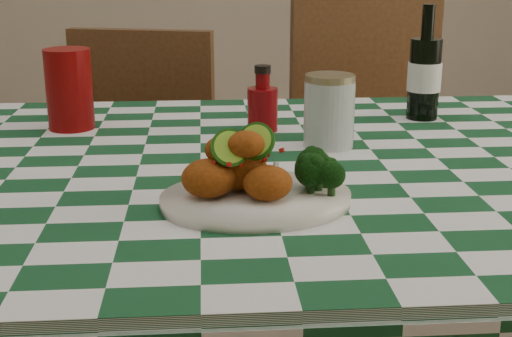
{
  "coord_description": "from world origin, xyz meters",
  "views": [
    {
      "loc": [
        -0.1,
        -1.16,
        1.14
      ],
      "look_at": [
        -0.02,
        -0.21,
        0.84
      ],
      "focal_mm": 50.0,
      "sensor_mm": 36.0,
      "label": 1
    }
  ],
  "objects_px": {
    "wooden_chair_left": "(125,207)",
    "mason_jar": "(329,111)",
    "ketchup_bottle": "(263,98)",
    "beer_bottle": "(425,63)",
    "fried_chicken_pile": "(246,163)",
    "wooden_chair_right": "(384,179)",
    "plate": "(256,199)",
    "red_tumbler": "(69,89)"
  },
  "relations": [
    {
      "from": "ketchup_bottle",
      "to": "wooden_chair_right",
      "type": "xyz_separation_m",
      "value": [
        0.39,
        0.53,
        -0.35
      ]
    },
    {
      "from": "mason_jar",
      "to": "beer_bottle",
      "type": "bearing_deg",
      "value": 40.7
    },
    {
      "from": "mason_jar",
      "to": "wooden_chair_right",
      "type": "xyz_separation_m",
      "value": [
        0.28,
        0.65,
        -0.35
      ]
    },
    {
      "from": "plate",
      "to": "ketchup_bottle",
      "type": "relative_size",
      "value": 2.09
    },
    {
      "from": "ketchup_bottle",
      "to": "beer_bottle",
      "type": "height_order",
      "value": "beer_bottle"
    },
    {
      "from": "ketchup_bottle",
      "to": "mason_jar",
      "type": "height_order",
      "value": "mason_jar"
    },
    {
      "from": "plate",
      "to": "fried_chicken_pile",
      "type": "xyz_separation_m",
      "value": [
        -0.01,
        0.0,
        0.05
      ]
    },
    {
      "from": "ketchup_bottle",
      "to": "wooden_chair_right",
      "type": "height_order",
      "value": "wooden_chair_right"
    },
    {
      "from": "wooden_chair_left",
      "to": "wooden_chair_right",
      "type": "bearing_deg",
      "value": 18.6
    },
    {
      "from": "red_tumbler",
      "to": "wooden_chair_left",
      "type": "distance_m",
      "value": 0.59
    },
    {
      "from": "ketchup_bottle",
      "to": "beer_bottle",
      "type": "relative_size",
      "value": 0.55
    },
    {
      "from": "fried_chicken_pile",
      "to": "mason_jar",
      "type": "distance_m",
      "value": 0.35
    },
    {
      "from": "wooden_chair_right",
      "to": "beer_bottle",
      "type": "bearing_deg",
      "value": -101.88
    },
    {
      "from": "fried_chicken_pile",
      "to": "red_tumbler",
      "type": "distance_m",
      "value": 0.57
    },
    {
      "from": "ketchup_bottle",
      "to": "wooden_chair_right",
      "type": "relative_size",
      "value": 0.13
    },
    {
      "from": "ketchup_bottle",
      "to": "wooden_chair_left",
      "type": "bearing_deg",
      "value": 125.8
    },
    {
      "from": "wooden_chair_right",
      "to": "mason_jar",
      "type": "bearing_deg",
      "value": -119.54
    },
    {
      "from": "red_tumbler",
      "to": "mason_jar",
      "type": "bearing_deg",
      "value": -19.15
    },
    {
      "from": "plate",
      "to": "beer_bottle",
      "type": "relative_size",
      "value": 1.14
    },
    {
      "from": "red_tumbler",
      "to": "mason_jar",
      "type": "distance_m",
      "value": 0.52
    },
    {
      "from": "beer_bottle",
      "to": "wooden_chair_left",
      "type": "relative_size",
      "value": 0.26
    },
    {
      "from": "beer_bottle",
      "to": "wooden_chair_left",
      "type": "distance_m",
      "value": 0.91
    },
    {
      "from": "plate",
      "to": "beer_bottle",
      "type": "distance_m",
      "value": 0.65
    },
    {
      "from": "fried_chicken_pile",
      "to": "beer_bottle",
      "type": "height_order",
      "value": "beer_bottle"
    },
    {
      "from": "fried_chicken_pile",
      "to": "wooden_chair_right",
      "type": "xyz_separation_m",
      "value": [
        0.45,
        0.95,
        -0.35
      ]
    },
    {
      "from": "wooden_chair_left",
      "to": "wooden_chair_right",
      "type": "height_order",
      "value": "wooden_chair_right"
    },
    {
      "from": "red_tumbler",
      "to": "wooden_chair_right",
      "type": "distance_m",
      "value": 0.98
    },
    {
      "from": "beer_bottle",
      "to": "wooden_chair_right",
      "type": "height_order",
      "value": "beer_bottle"
    },
    {
      "from": "plate",
      "to": "red_tumbler",
      "type": "xyz_separation_m",
      "value": [
        -0.34,
        0.48,
        0.07
      ]
    },
    {
      "from": "wooden_chair_left",
      "to": "mason_jar",
      "type": "bearing_deg",
      "value": -38.71
    },
    {
      "from": "beer_bottle",
      "to": "wooden_chair_right",
      "type": "xyz_separation_m",
      "value": [
        0.05,
        0.45,
        -0.4
      ]
    },
    {
      "from": "red_tumbler",
      "to": "wooden_chair_left",
      "type": "height_order",
      "value": "red_tumbler"
    },
    {
      "from": "fried_chicken_pile",
      "to": "beer_bottle",
      "type": "distance_m",
      "value": 0.65
    },
    {
      "from": "mason_jar",
      "to": "beer_bottle",
      "type": "height_order",
      "value": "beer_bottle"
    },
    {
      "from": "beer_bottle",
      "to": "mason_jar",
      "type": "bearing_deg",
      "value": -139.3
    },
    {
      "from": "fried_chicken_pile",
      "to": "mason_jar",
      "type": "bearing_deg",
      "value": 60.72
    },
    {
      "from": "fried_chicken_pile",
      "to": "beer_bottle",
      "type": "xyz_separation_m",
      "value": [
        0.41,
        0.51,
        0.06
      ]
    },
    {
      "from": "wooden_chair_right",
      "to": "ketchup_bottle",
      "type": "bearing_deg",
      "value": -132.88
    },
    {
      "from": "mason_jar",
      "to": "wooden_chair_left",
      "type": "distance_m",
      "value": 0.84
    },
    {
      "from": "plate",
      "to": "ketchup_bottle",
      "type": "height_order",
      "value": "ketchup_bottle"
    },
    {
      "from": "wooden_chair_right",
      "to": "wooden_chair_left",
      "type": "bearing_deg",
      "value": 178.4
    },
    {
      "from": "red_tumbler",
      "to": "ketchup_bottle",
      "type": "relative_size",
      "value": 1.23
    }
  ]
}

